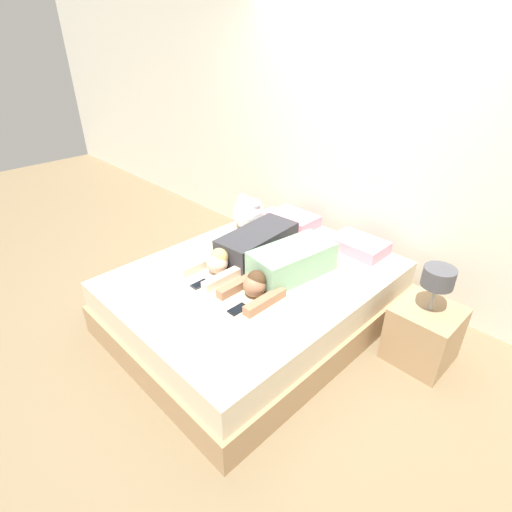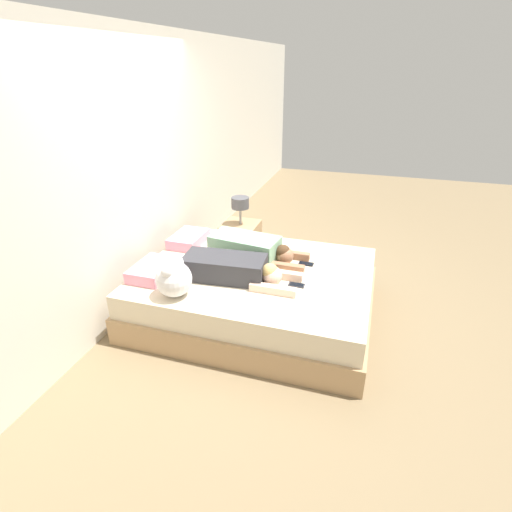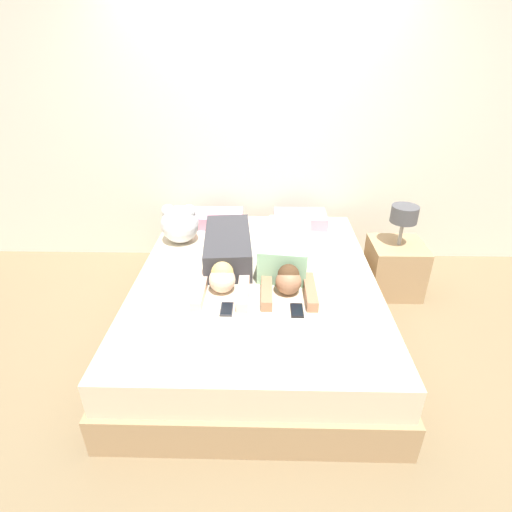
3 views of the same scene
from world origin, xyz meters
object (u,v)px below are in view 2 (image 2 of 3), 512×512
object	(u,v)px
pillow_head_right	(189,239)
nightstand	(241,238)
person_left	(234,269)
bed	(256,292)
cell_phone_left	(296,285)
person_right	(252,249)
plush_toy	(174,278)
cell_phone_right	(306,264)
pillow_head_left	(153,270)

from	to	relation	value
pillow_head_right	nightstand	size ratio (longest dim) A/B	0.59
person_left	bed	bearing A→B (deg)	-32.77
cell_phone_left	pillow_head_right	bearing A→B (deg)	67.37
person_right	plush_toy	xyz separation A→B (m)	(-0.85, 0.42, 0.05)
pillow_head_right	nightstand	xyz separation A→B (m)	(0.81, -0.32, -0.28)
cell_phone_left	cell_phone_right	world-z (taller)	same
cell_phone_left	nightstand	distance (m)	1.70
person_right	cell_phone_left	size ratio (longest dim) A/B	6.87
cell_phone_right	nightstand	world-z (taller)	nightstand
cell_phone_left	person_left	bearing A→B (deg)	94.60
bed	person_right	world-z (taller)	person_right
bed	cell_phone_right	distance (m)	0.57
cell_phone_right	plush_toy	distance (m)	1.32
person_left	cell_phone_left	world-z (taller)	person_left
pillow_head_left	pillow_head_right	xyz separation A→B (m)	(0.75, 0.00, 0.00)
bed	cell_phone_right	world-z (taller)	cell_phone_right
person_left	cell_phone_right	size ratio (longest dim) A/B	7.50
cell_phone_left	plush_toy	size ratio (longest dim) A/B	0.45
bed	pillow_head_right	xyz separation A→B (m)	(0.38, 0.89, 0.30)
bed	plush_toy	bearing A→B (deg)	140.38
bed	cell_phone_left	size ratio (longest dim) A/B	15.30
bed	pillow_head_left	size ratio (longest dim) A/B	4.73
bed	nightstand	xyz separation A→B (m)	(1.19, 0.57, 0.02)
person_left	nightstand	distance (m)	1.50
bed	plush_toy	distance (m)	0.92
pillow_head_right	person_right	world-z (taller)	person_right
person_right	plush_toy	distance (m)	0.95
person_right	cell_phone_right	size ratio (longest dim) A/B	6.87
cell_phone_left	nightstand	world-z (taller)	nightstand
nightstand	person_left	bearing A→B (deg)	-162.94
person_left	plush_toy	distance (m)	0.57
pillow_head_left	cell_phone_left	size ratio (longest dim) A/B	3.24
pillow_head_left	person_right	world-z (taller)	person_right
pillow_head_right	plush_toy	xyz separation A→B (m)	(-1.01, -0.36, 0.11)
pillow_head_right	plush_toy	world-z (taller)	plush_toy
bed	person_left	distance (m)	0.43
cell_phone_right	plush_toy	xyz separation A→B (m)	(-0.90, 0.96, 0.16)
bed	cell_phone_left	xyz separation A→B (m)	(-0.17, -0.43, 0.25)
pillow_head_left	plush_toy	bearing A→B (deg)	-125.43
plush_toy	cell_phone_left	bearing A→B (deg)	-64.18
pillow_head_left	cell_phone_right	size ratio (longest dim) A/B	3.24
bed	person_left	xyz separation A→B (m)	(-0.22, 0.14, 0.35)
cell_phone_left	plush_toy	xyz separation A→B (m)	(-0.46, 0.96, 0.16)
bed	plush_toy	world-z (taller)	plush_toy
pillow_head_right	person_right	xyz separation A→B (m)	(-0.16, -0.78, 0.06)
nightstand	plush_toy	bearing A→B (deg)	-178.56
pillow_head_right	person_right	bearing A→B (deg)	-101.62
bed	nightstand	bearing A→B (deg)	25.71
pillow_head_right	bed	bearing A→B (deg)	-113.05
plush_toy	nightstand	world-z (taller)	plush_toy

